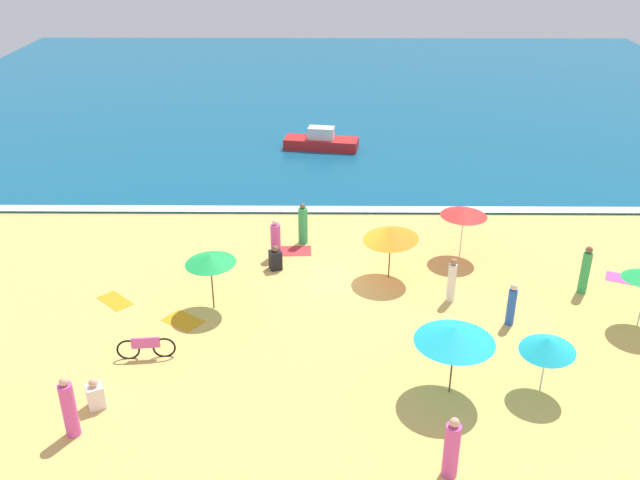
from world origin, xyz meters
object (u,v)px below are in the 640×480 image
beach_umbrella_3 (455,335)px  beachgoer_4 (511,305)px  beach_umbrella_4 (391,233)px  beachgoer_2 (69,408)px  beachgoer_1 (452,280)px  beachgoer_3 (276,240)px  beachgoer_5 (452,449)px  small_boat_0 (321,141)px  beach_umbrella_2 (464,212)px  parked_bicycle (146,347)px  beachgoer_6 (303,225)px  beachgoer_0 (95,395)px  beach_umbrella_6 (548,344)px  beachgoer_8 (585,271)px  beachgoer_7 (275,259)px  beach_umbrella_7 (210,259)px

beach_umbrella_3 → beachgoer_4: bearing=54.4°
beach_umbrella_4 → beachgoer_2: beach_umbrella_4 is taller
beachgoer_1 → beachgoer_4: (1.75, -1.51, -0.08)m
beachgoer_1 → beachgoer_3: (-6.44, 3.33, -0.07)m
beachgoer_5 → small_boat_0: (-3.34, 24.83, -0.31)m
beach_umbrella_2 → beachgoer_2: size_ratio=1.32×
parked_bicycle → beachgoer_1: size_ratio=1.07×
beach_umbrella_2 → beach_umbrella_4: (-3.00, -1.73, -0.09)m
beachgoer_6 → parked_bicycle: bearing=-119.8°
beachgoer_0 → beachgoer_3: 10.21m
beach_umbrella_6 → beachgoer_5: size_ratio=1.25×
beach_umbrella_6 → beachgoer_4: bearing=90.9°
beach_umbrella_4 → beachgoer_8: bearing=-8.6°
beachgoer_4 → beachgoer_7: size_ratio=1.56×
beach_umbrella_3 → beachgoer_3: beach_umbrella_3 is taller
beach_umbrella_6 → beach_umbrella_7: beach_umbrella_7 is taller
beach_umbrella_3 → beach_umbrella_4: 6.91m
beachgoer_0 → beachgoer_7: beachgoer_7 is taller
beach_umbrella_7 → beachgoer_5: 10.54m
beach_umbrella_3 → parked_bicycle: (-9.19, 1.62, -1.61)m
beachgoer_1 → beach_umbrella_7: bearing=-176.3°
beachgoer_7 → beach_umbrella_6: bearing=-42.0°
beach_umbrella_6 → beach_umbrella_2: bearing=95.9°
beachgoer_0 → beach_umbrella_6: bearing=3.5°
beach_umbrella_6 → beachgoer_5: bearing=-134.1°
beach_umbrella_2 → beachgoer_2: (-12.13, -10.37, -1.07)m
beach_umbrella_4 → beach_umbrella_6: size_ratio=1.29×
beach_umbrella_4 → beachgoer_3: size_ratio=1.77×
beachgoer_8 → parked_bicycle: bearing=-164.5°
beachgoer_1 → beachgoer_6: bearing=139.6°
beachgoer_2 → beachgoer_3: size_ratio=1.15×
parked_bicycle → beachgoer_0: beachgoer_0 is taller
beach_umbrella_2 → beach_umbrella_4: size_ratio=0.85×
beachgoer_6 → beachgoer_8: (10.29, -3.96, 0.07)m
beach_umbrella_2 → beachgoer_7: beach_umbrella_2 is taller
beach_umbrella_4 → beach_umbrella_6: 7.77m
beachgoer_1 → beachgoer_3: size_ratio=1.04×
beachgoer_8 → small_boat_0: beachgoer_8 is taller
beachgoer_8 → beach_umbrella_6: bearing=-118.5°
beachgoer_8 → small_boat_0: size_ratio=0.43×
beach_umbrella_2 → beach_umbrella_6: beach_umbrella_2 is taller
beachgoer_3 → beachgoer_8: (11.33, -2.71, 0.15)m
beachgoer_4 → beachgoer_7: beachgoer_4 is taller
beachgoer_0 → beachgoer_6: bearing=62.1°
beachgoer_7 → beachgoer_6: bearing=66.2°
beachgoer_8 → beach_umbrella_3: bearing=-134.9°
beachgoer_0 → beachgoer_4: bearing=18.9°
beach_umbrella_7 → beachgoer_0: bearing=-115.6°
beach_umbrella_3 → beachgoer_8: size_ratio=1.74×
beach_umbrella_6 → beach_umbrella_7: size_ratio=0.90×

